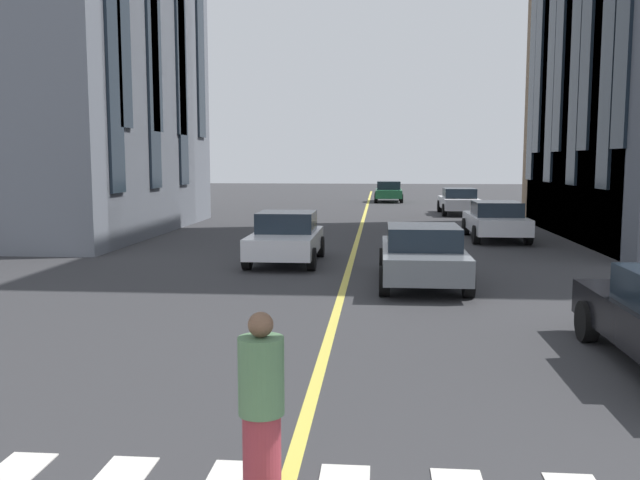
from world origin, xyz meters
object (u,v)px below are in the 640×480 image
object	(u,v)px
car_white_oncoming	(459,201)
car_white_trailing	(496,220)
car_green_mid	(389,192)
pedestrian_near	(262,409)
car_grey_parked_b	(422,254)
car_white_parked_a	(286,238)

from	to	relation	value
car_white_oncoming	car_white_trailing	size ratio (longest dim) A/B	1.00
car_green_mid	car_white_trailing	bearing A→B (deg)	-170.84
car_white_oncoming	pedestrian_near	world-z (taller)	pedestrian_near
car_white_oncoming	car_green_mid	bearing A→B (deg)	18.77
car_grey_parked_b	car_white_parked_a	world-z (taller)	car_white_parked_a
car_white_trailing	car_green_mid	xyz separation A→B (m)	(21.94, 3.54, -0.00)
pedestrian_near	car_green_mid	bearing A→B (deg)	-2.12
car_white_oncoming	car_white_trailing	xyz separation A→B (m)	(-11.53, 0.00, 0.00)
car_white_parked_a	car_green_mid	bearing A→B (deg)	-6.41
car_white_oncoming	car_white_parked_a	xyz separation A→B (m)	(-17.62, 6.68, -0.00)
car_white_parked_a	car_white_trailing	bearing A→B (deg)	-47.65
car_white_oncoming	pedestrian_near	distance (m)	31.29
car_white_trailing	car_green_mid	bearing A→B (deg)	9.16
car_grey_parked_b	car_green_mid	world-z (taller)	car_green_mid
car_white_trailing	car_green_mid	world-z (taller)	car_green_mid
car_white_oncoming	car_grey_parked_b	bearing A→B (deg)	171.39
car_white_trailing	car_white_parked_a	world-z (taller)	car_white_parked_a
car_grey_parked_b	car_white_parked_a	size ratio (longest dim) A/B	1.13
car_green_mid	car_white_oncoming	bearing A→B (deg)	-161.23
car_white_trailing	car_green_mid	size ratio (longest dim) A/B	1.13
car_grey_parked_b	pedestrian_near	bearing A→B (deg)	169.27
car_grey_parked_b	car_white_trailing	size ratio (longest dim) A/B	1.00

